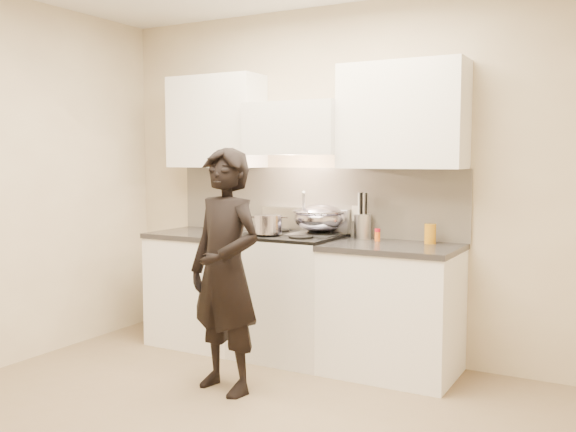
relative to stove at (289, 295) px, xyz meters
The scene contains 11 objects.
ground_plane 1.53m from the stove, 78.12° to the right, with size 4.00×4.00×0.00m, color #806C54.
room_shell 1.56m from the stove, 77.04° to the right, with size 4.04×3.54×2.70m.
stove is the anchor object (origin of this frame).
counter_right 0.83m from the stove, ahead, with size 0.92×0.67×0.92m.
counter_left 0.78m from the stove, behind, with size 0.82×0.67×0.92m.
wok 0.64m from the stove, 37.78° to the left, with size 0.41×0.50×0.33m.
stock_pot 0.58m from the stove, 129.06° to the right, with size 0.29×0.27×0.14m.
utensil_crock 0.78m from the stove, 24.26° to the left, with size 0.13×0.13×0.35m.
spice_jar 0.84m from the stove, 10.98° to the left, with size 0.04×0.04×0.09m.
oil_glass 1.18m from the stove, ahead, with size 0.08×0.08×0.14m.
person 0.91m from the stove, 90.29° to the right, with size 0.58×0.38×1.59m, color black.
Camera 1 is at (2.03, -2.83, 1.51)m, focal length 40.00 mm.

